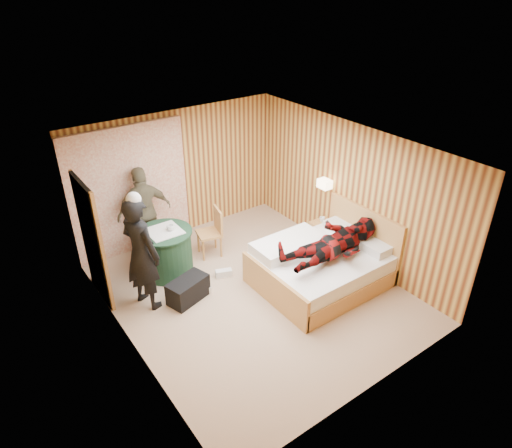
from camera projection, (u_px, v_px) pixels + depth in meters
floor at (253, 292)px, 7.60m from camera, size 4.20×5.00×0.01m
ceiling at (252, 149)px, 6.38m from camera, size 4.20×5.00×0.01m
wall_back at (178, 174)px, 8.76m from camera, size 4.20×0.02×2.50m
wall_left at (121, 273)px, 5.92m from camera, size 0.02×5.00×2.50m
wall_right at (349, 192)px, 8.06m from camera, size 0.02×5.00×2.50m
curtain at (130, 191)px, 8.23m from camera, size 2.20×0.08×2.40m
doorway at (92, 241)px, 7.04m from camera, size 0.06×0.90×2.05m
wall_lamp at (325, 184)px, 8.26m from camera, size 0.26×0.24×0.16m
bed at (322, 265)px, 7.71m from camera, size 2.09×1.65×1.13m
nightstand at (326, 237)px, 8.61m from camera, size 0.42×0.57×0.55m
round_table at (166, 252)px, 7.90m from camera, size 0.95×0.95×0.84m
chair_far at (148, 228)px, 8.37m from camera, size 0.42×0.42×0.93m
chair_near at (213, 229)px, 8.38m from camera, size 0.50×0.50×0.92m
duffel_bag at (188, 290)px, 7.34m from camera, size 0.75×0.53×0.38m
sneaker_left at (224, 273)px, 7.96m from camera, size 0.31×0.21×0.13m
sneaker_right at (202, 290)px, 7.54m from camera, size 0.31×0.21×0.13m
woman_standing at (141, 254)px, 6.90m from camera, size 0.65×0.80×1.89m
man_at_table at (145, 212)px, 8.25m from camera, size 1.02×0.46×1.72m
man_on_bed at (336, 236)px, 7.23m from camera, size 0.86×0.67×1.77m
book_lower at (329, 225)px, 8.44m from camera, size 0.25×0.28×0.02m
book_upper at (329, 224)px, 8.43m from camera, size 0.23×0.27×0.02m
cup_nightstand at (322, 219)px, 8.55m from camera, size 0.12×0.12×0.09m
cup_table at (170, 228)px, 7.69m from camera, size 0.15×0.15×0.10m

